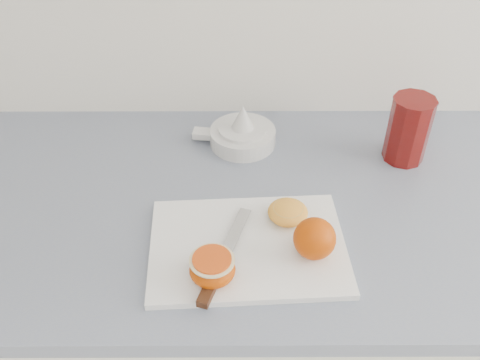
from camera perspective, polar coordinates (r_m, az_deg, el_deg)
The scene contains 8 objects.
counter at distance 1.35m, azimuth 6.75°, elevation -16.01°, with size 2.44×0.64×0.89m.
cutting_board at distance 0.91m, azimuth 0.84°, elevation -7.12°, with size 0.33×0.23×0.01m, color white.
whole_orange at distance 0.87m, azimuth 7.96°, elevation -6.21°, with size 0.07×0.07×0.07m.
half_orange at distance 0.84m, azimuth -2.97°, elevation -9.38°, with size 0.07×0.07×0.05m.
squeezed_shell at distance 0.94m, azimuth 5.12°, elevation -3.42°, with size 0.07×0.07×0.03m.
paring_knife at distance 0.85m, azimuth -2.48°, elevation -9.80°, with size 0.09×0.22×0.01m.
citrus_juicer at distance 1.13m, azimuth 0.21°, elevation 4.98°, with size 0.18×0.14×0.09m.
red_tumbler at distance 1.12m, azimuth 17.48°, elevation 4.93°, with size 0.08×0.08×0.14m.
Camera 1 is at (-0.01, 0.95, 1.56)m, focal length 40.00 mm.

